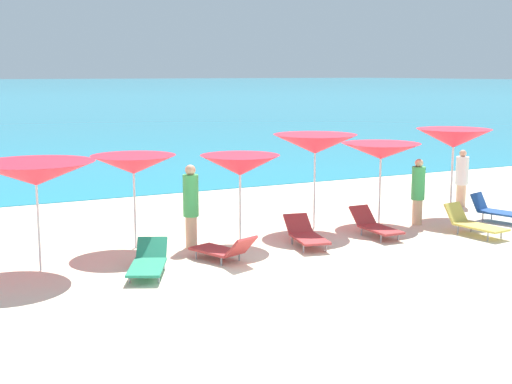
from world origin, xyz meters
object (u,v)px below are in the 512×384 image
(umbrella_2, at_px, (133,165))
(lounge_chair_2, at_px, (498,210))
(umbrella_6, at_px, (454,138))
(umbrella_5, at_px, (381,151))
(umbrella_4, at_px, (315,144))
(lounge_chair_0, at_px, (148,262))
(lounge_chair_5, at_px, (474,223))
(umbrella_3, at_px, (240,165))
(lounge_chair_4, at_px, (224,249))
(beachgoer_2, at_px, (462,177))
(umbrella_1, at_px, (36,174))
(beachgoer_4, at_px, (191,204))
(beachgoer_0, at_px, (418,190))
(lounge_chair_1, at_px, (306,234))
(lounge_chair_3, at_px, (375,225))

(umbrella_2, distance_m, lounge_chair_2, 9.56)
(umbrella_6, bearing_deg, umbrella_5, 174.84)
(lounge_chair_2, bearing_deg, umbrella_2, 151.60)
(umbrella_4, relative_size, lounge_chair_0, 1.36)
(umbrella_6, distance_m, lounge_chair_5, 2.94)
(umbrella_3, bearing_deg, lounge_chair_0, -151.08)
(umbrella_4, relative_size, lounge_chair_4, 1.48)
(lounge_chair_0, relative_size, beachgoer_2, 1.05)
(umbrella_1, distance_m, beachgoer_4, 3.51)
(umbrella_6, distance_m, beachgoer_4, 7.72)
(lounge_chair_0, relative_size, beachgoer_0, 1.02)
(umbrella_1, height_order, beachgoer_2, umbrella_1)
(umbrella_1, bearing_deg, umbrella_4, 7.24)
(umbrella_1, bearing_deg, beachgoer_0, 0.35)
(umbrella_5, relative_size, lounge_chair_1, 1.22)
(umbrella_3, relative_size, lounge_chair_0, 1.16)
(umbrella_1, relative_size, beachgoer_0, 1.40)
(lounge_chair_4, height_order, beachgoer_0, beachgoer_0)
(lounge_chair_2, height_order, beachgoer_4, beachgoer_4)
(umbrella_1, height_order, lounge_chair_2, umbrella_1)
(umbrella_1, distance_m, beachgoer_0, 9.52)
(beachgoer_2, xyz_separation_m, beachgoer_4, (-8.91, -1.09, 0.13))
(umbrella_2, distance_m, umbrella_5, 6.51)
(umbrella_1, height_order, lounge_chair_0, umbrella_1)
(umbrella_5, relative_size, lounge_chair_5, 1.28)
(umbrella_5, xyz_separation_m, lounge_chair_5, (1.14, -2.22, -1.57))
(beachgoer_0, bearing_deg, lounge_chair_2, 176.90)
(umbrella_5, height_order, beachgoer_0, umbrella_5)
(lounge_chair_3, bearing_deg, beachgoer_4, 169.26)
(umbrella_4, relative_size, beachgoer_4, 1.26)
(umbrella_2, bearing_deg, beachgoer_0, -7.15)
(lounge_chair_5, relative_size, beachgoer_2, 0.98)
(lounge_chair_1, xyz_separation_m, lounge_chair_2, (5.81, -0.06, 0.03))
(umbrella_4, height_order, beachgoer_2, umbrella_4)
(umbrella_3, height_order, umbrella_4, umbrella_4)
(lounge_chair_5, bearing_deg, umbrella_4, 134.25)
(umbrella_1, distance_m, umbrella_3, 4.55)
(lounge_chair_2, distance_m, lounge_chair_4, 8.02)
(umbrella_6, bearing_deg, beachgoer_0, -163.52)
(umbrella_3, bearing_deg, lounge_chair_3, -15.38)
(umbrella_5, height_order, umbrella_6, umbrella_6)
(umbrella_3, distance_m, lounge_chair_3, 3.61)
(lounge_chair_5, height_order, beachgoer_2, beachgoer_2)
(umbrella_3, bearing_deg, umbrella_5, 5.12)
(umbrella_2, bearing_deg, lounge_chair_1, -24.15)
(umbrella_2, xyz_separation_m, lounge_chair_5, (7.64, -2.47, -1.58))
(umbrella_2, height_order, umbrella_3, umbrella_2)
(beachgoer_2, bearing_deg, umbrella_4, 59.37)
(lounge_chair_1, xyz_separation_m, beachgoer_0, (3.73, 0.66, 0.62))
(lounge_chair_0, xyz_separation_m, lounge_chair_4, (1.69, 0.16, 0.03))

